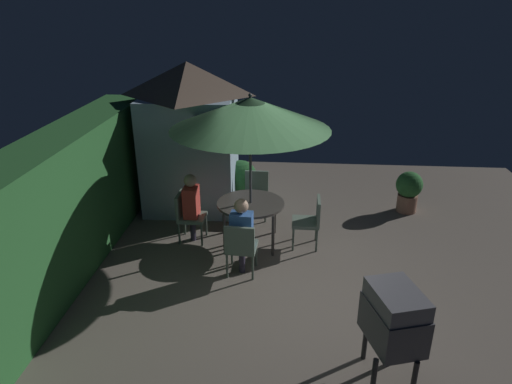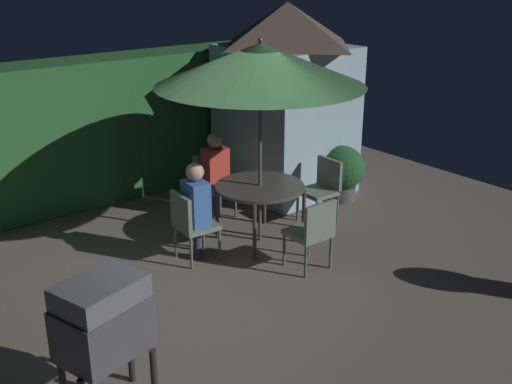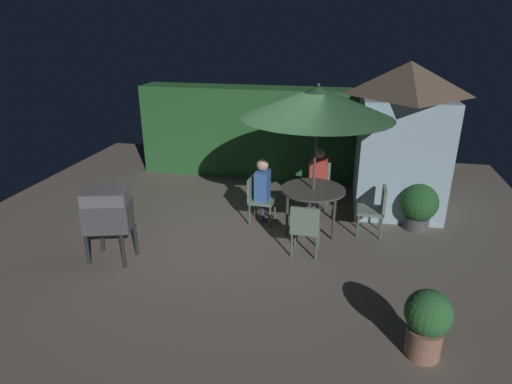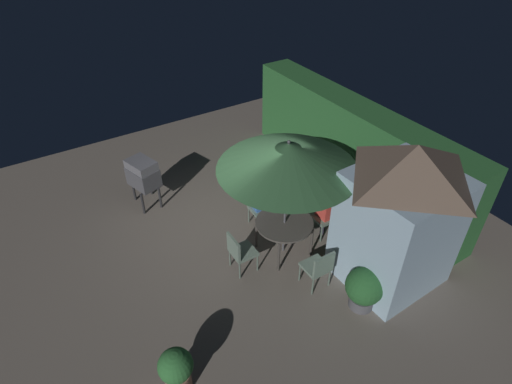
{
  "view_description": "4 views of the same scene",
  "coord_description": "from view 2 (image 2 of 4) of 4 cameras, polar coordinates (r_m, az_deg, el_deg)",
  "views": [
    {
      "loc": [
        -6.02,
        0.05,
        4.03
      ],
      "look_at": [
        0.8,
        0.58,
        1.12
      ],
      "focal_mm": 32.18,
      "sensor_mm": 36.0,
      "label": 1
    },
    {
      "loc": [
        -3.6,
        -5.25,
        3.56
      ],
      "look_at": [
        0.5,
        -0.03,
        1.05
      ],
      "focal_mm": 43.88,
      "sensor_mm": 36.0,
      "label": 2
    },
    {
      "loc": [
        1.63,
        -6.62,
        3.59
      ],
      "look_at": [
        0.19,
        0.12,
        0.86
      ],
      "focal_mm": 30.18,
      "sensor_mm": 36.0,
      "label": 3
    },
    {
      "loc": [
        6.13,
        -3.15,
        6.26
      ],
      "look_at": [
        0.3,
        0.54,
        1.07
      ],
      "focal_mm": 29.25,
      "sensor_mm": 36.0,
      "label": 4
    }
  ],
  "objects": [
    {
      "name": "garden_shed",
      "position": [
        9.87,
        2.74,
        8.6
      ],
      "size": [
        1.79,
        1.91,
        2.93
      ],
      "color": "#9EBCD1",
      "rests_on": "ground"
    },
    {
      "name": "chair_toward_house",
      "position": [
        8.87,
        6.09,
        0.56
      ],
      "size": [
        0.47,
        0.46,
        0.9
      ],
      "color": "slate",
      "rests_on": "ground"
    },
    {
      "name": "potted_plant_by_shed",
      "position": [
        9.68,
        7.84,
        1.91
      ],
      "size": [
        0.69,
        0.69,
        0.87
      ],
      "color": "#4C4C51",
      "rests_on": "ground"
    },
    {
      "name": "hedge_backdrop",
      "position": [
        9.78,
        -15.31,
        5.29
      ],
      "size": [
        6.68,
        0.84,
        2.16
      ],
      "color": "#28602D",
      "rests_on": "ground"
    },
    {
      "name": "ground_plane",
      "position": [
        7.29,
        -3.25,
        -8.54
      ],
      "size": [
        11.0,
        11.0,
        0.0
      ],
      "primitive_type": "plane",
      "color": "#6B6056"
    },
    {
      "name": "chair_toward_hedge",
      "position": [
        7.45,
        5.2,
        -3.47
      ],
      "size": [
        0.47,
        0.48,
        0.9
      ],
      "color": "slate",
      "rests_on": "ground"
    },
    {
      "name": "chair_far_side",
      "position": [
        7.68,
        -5.99,
        -2.73
      ],
      "size": [
        0.49,
        0.49,
        0.9
      ],
      "color": "slate",
      "rests_on": "ground"
    },
    {
      "name": "person_in_blue",
      "position": [
        7.62,
        -5.5,
        -0.77
      ],
      "size": [
        0.26,
        0.35,
        1.26
      ],
      "color": "#3866B2",
      "rests_on": "ground"
    },
    {
      "name": "patio_umbrella",
      "position": [
        7.69,
        0.39,
        11.55
      ],
      "size": [
        2.6,
        2.6,
        2.65
      ],
      "color": "#4C4C51",
      "rests_on": "ground"
    },
    {
      "name": "patio_table",
      "position": [
        8.11,
        0.36,
        0.19
      ],
      "size": [
        1.16,
        1.16,
        0.78
      ],
      "color": "#47423D",
      "rests_on": "ground"
    },
    {
      "name": "chair_near_shed",
      "position": [
        9.04,
        -3.98,
        1.02
      ],
      "size": [
        0.47,
        0.47,
        0.9
      ],
      "color": "slate",
      "rests_on": "ground"
    },
    {
      "name": "person_in_red",
      "position": [
        8.89,
        -3.72,
        2.47
      ],
      "size": [
        0.34,
        0.25,
        1.26
      ],
      "color": "#CC3D33",
      "rests_on": "ground"
    },
    {
      "name": "bbq_grill",
      "position": [
        5.22,
        -13.79,
        -11.3
      ],
      "size": [
        0.81,
        0.68,
        1.2
      ],
      "color": "#47474C",
      "rests_on": "ground"
    }
  ]
}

